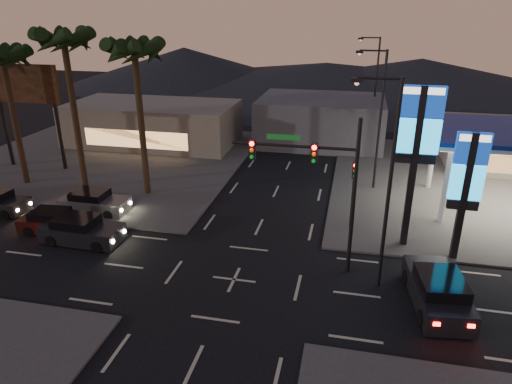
% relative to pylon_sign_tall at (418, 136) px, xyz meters
% --- Properties ---
extents(ground, '(140.00, 140.00, 0.00)m').
position_rel_pylon_sign_tall_xyz_m(ground, '(-8.50, -5.50, -6.39)').
color(ground, black).
rests_on(ground, ground).
extents(corner_lot_ne, '(24.00, 24.00, 0.12)m').
position_rel_pylon_sign_tall_xyz_m(corner_lot_ne, '(7.50, 10.50, -6.33)').
color(corner_lot_ne, '#47443F').
rests_on(corner_lot_ne, ground).
extents(corner_lot_nw, '(24.00, 24.00, 0.12)m').
position_rel_pylon_sign_tall_xyz_m(corner_lot_nw, '(-24.50, 10.50, -6.33)').
color(corner_lot_nw, '#47443F').
rests_on(corner_lot_nw, ground).
extents(convenience_store, '(10.00, 6.00, 4.00)m').
position_rel_pylon_sign_tall_xyz_m(convenience_store, '(9.50, 15.50, -4.39)').
color(convenience_store, '#726B5B').
rests_on(convenience_store, ground).
extents(pylon_sign_tall, '(2.20, 0.35, 9.00)m').
position_rel_pylon_sign_tall_xyz_m(pylon_sign_tall, '(0.00, 0.00, 0.00)').
color(pylon_sign_tall, black).
rests_on(pylon_sign_tall, ground).
extents(pylon_sign_short, '(1.60, 0.35, 7.00)m').
position_rel_pylon_sign_tall_xyz_m(pylon_sign_short, '(2.50, -1.00, -1.74)').
color(pylon_sign_short, black).
rests_on(pylon_sign_short, ground).
extents(traffic_signal_mast, '(6.10, 0.39, 8.00)m').
position_rel_pylon_sign_tall_xyz_m(traffic_signal_mast, '(-4.74, -3.51, -1.17)').
color(traffic_signal_mast, black).
rests_on(traffic_signal_mast, ground).
extents(pedestal_signal, '(0.32, 0.39, 4.30)m').
position_rel_pylon_sign_tall_xyz_m(pedestal_signal, '(-3.00, 1.48, -3.47)').
color(pedestal_signal, black).
rests_on(pedestal_signal, ground).
extents(streetlight_near, '(2.14, 0.25, 10.00)m').
position_rel_pylon_sign_tall_xyz_m(streetlight_near, '(-1.71, -4.50, -0.68)').
color(streetlight_near, black).
rests_on(streetlight_near, ground).
extents(streetlight_mid, '(2.14, 0.25, 10.00)m').
position_rel_pylon_sign_tall_xyz_m(streetlight_mid, '(-1.71, 8.50, -0.68)').
color(streetlight_mid, black).
rests_on(streetlight_mid, ground).
extents(streetlight_far, '(2.14, 0.25, 10.00)m').
position_rel_pylon_sign_tall_xyz_m(streetlight_far, '(-1.71, 22.50, -0.68)').
color(streetlight_far, black).
rests_on(streetlight_far, ground).
extents(palm_a, '(4.41, 4.41, 10.86)m').
position_rel_pylon_sign_tall_xyz_m(palm_a, '(-17.50, 4.00, 3.03)').
color(palm_a, black).
rests_on(palm_a, ground).
extents(palm_b, '(4.41, 4.41, 11.46)m').
position_rel_pylon_sign_tall_xyz_m(palm_b, '(-22.50, 4.00, 3.58)').
color(palm_b, black).
rests_on(palm_b, ground).
extents(palm_c, '(4.41, 4.41, 10.26)m').
position_rel_pylon_sign_tall_xyz_m(palm_c, '(-27.50, 4.00, 2.49)').
color(palm_c, black).
rests_on(palm_c, ground).
extents(billboard, '(6.00, 0.30, 8.50)m').
position_rel_pylon_sign_tall_xyz_m(billboard, '(-29.00, 7.50, -0.06)').
color(billboard, black).
rests_on(billboard, ground).
extents(building_far_west, '(16.00, 8.00, 4.00)m').
position_rel_pylon_sign_tall_xyz_m(building_far_west, '(-22.50, 16.50, -4.39)').
color(building_far_west, '#726B5B').
rests_on(building_far_west, ground).
extents(building_far_mid, '(12.00, 9.00, 4.40)m').
position_rel_pylon_sign_tall_xyz_m(building_far_mid, '(-6.50, 20.50, -4.19)').
color(building_far_mid, '#4C4C51').
rests_on(building_far_mid, ground).
extents(hill_left, '(40.00, 40.00, 6.00)m').
position_rel_pylon_sign_tall_xyz_m(hill_left, '(-33.50, 54.50, -3.39)').
color(hill_left, black).
rests_on(hill_left, ground).
extents(hill_right, '(50.00, 50.00, 5.00)m').
position_rel_pylon_sign_tall_xyz_m(hill_right, '(6.50, 54.50, -3.89)').
color(hill_right, black).
rests_on(hill_right, ground).
extents(hill_center, '(60.00, 60.00, 4.00)m').
position_rel_pylon_sign_tall_xyz_m(hill_center, '(-8.50, 54.50, -4.39)').
color(hill_center, black).
rests_on(hill_center, ground).
extents(car_lane_a_front, '(4.79, 2.12, 1.54)m').
position_rel_pylon_sign_tall_xyz_m(car_lane_a_front, '(-18.10, -3.53, -5.68)').
color(car_lane_a_front, black).
rests_on(car_lane_a_front, ground).
extents(car_lane_a_mid, '(4.30, 2.04, 1.37)m').
position_rel_pylon_sign_tall_xyz_m(car_lane_a_mid, '(-20.43, -2.68, -5.76)').
color(car_lane_a_mid, '#33130E').
rests_on(car_lane_a_mid, ground).
extents(car_lane_b_front, '(4.56, 1.97, 1.48)m').
position_rel_pylon_sign_tall_xyz_m(car_lane_b_front, '(-19.57, 0.35, -5.71)').
color(car_lane_b_front, '#545456').
rests_on(car_lane_b_front, ground).
extents(suv_station, '(2.66, 5.17, 1.66)m').
position_rel_pylon_sign_tall_xyz_m(suv_station, '(1.01, -5.57, -5.62)').
color(suv_station, black).
rests_on(suv_station, ground).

